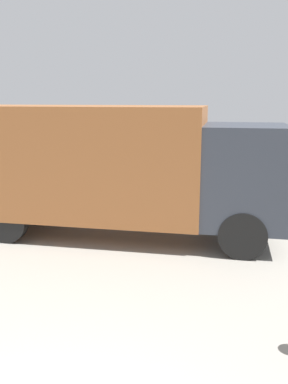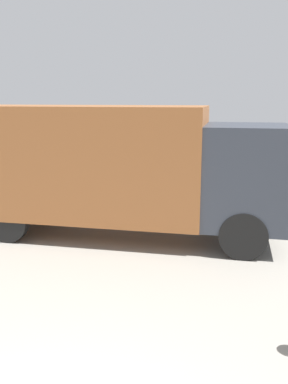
% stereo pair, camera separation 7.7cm
% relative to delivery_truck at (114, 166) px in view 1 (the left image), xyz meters
% --- Properties ---
extents(delivery_truck, '(8.44, 3.08, 3.38)m').
position_rel_delivery_truck_xyz_m(delivery_truck, '(0.00, 0.00, 0.00)').
color(delivery_truck, '#99592D').
rests_on(delivery_truck, ground).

